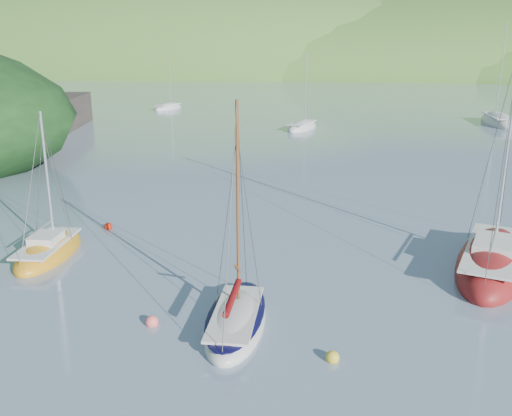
# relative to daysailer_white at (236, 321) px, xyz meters

# --- Properties ---
(ground) EXTENTS (700.00, 700.00, 0.00)m
(ground) POSITION_rel_daysailer_white_xyz_m (-0.44, -2.00, -0.21)
(ground) COLOR slate
(ground) RESTS_ON ground
(shoreline_hills) EXTENTS (690.00, 135.00, 56.00)m
(shoreline_hills) POSITION_rel_daysailer_white_xyz_m (-10.10, 170.43, -0.21)
(shoreline_hills) COLOR #2C5E24
(shoreline_hills) RESTS_ON ground
(daysailer_white) EXTENTS (2.21, 5.80, 8.87)m
(daysailer_white) POSITION_rel_daysailer_white_xyz_m (0.00, 0.00, 0.00)
(daysailer_white) COLOR silver
(daysailer_white) RESTS_ON ground
(sloop_red) EXTENTS (5.64, 9.38, 13.13)m
(sloop_red) POSITION_rel_daysailer_white_xyz_m (10.75, 7.05, 0.03)
(sloop_red) COLOR maroon
(sloop_red) RESTS_ON ground
(sailboat_yellow) EXTENTS (2.55, 5.84, 7.62)m
(sailboat_yellow) POSITION_rel_daysailer_white_xyz_m (-10.35, 5.70, -0.03)
(sailboat_yellow) COLOR orange
(sailboat_yellow) RESTS_ON ground
(distant_sloop_a) EXTENTS (4.20, 6.90, 9.29)m
(distant_sloop_a) POSITION_rel_daysailer_white_xyz_m (-0.59, 46.37, -0.04)
(distant_sloop_a) COLOR silver
(distant_sloop_a) RESTS_ON ground
(distant_sloop_b) EXTENTS (3.50, 9.21, 12.99)m
(distant_sloop_b) POSITION_rel_daysailer_white_xyz_m (22.54, 53.43, 0.00)
(distant_sloop_b) COLOR silver
(distant_sloop_b) RESTS_ON ground
(distant_sloop_c) EXTENTS (3.83, 6.15, 8.28)m
(distant_sloop_c) POSITION_rel_daysailer_white_xyz_m (-20.98, 61.74, -0.05)
(distant_sloop_c) COLOR silver
(distant_sloop_c) RESTS_ON ground
(mooring_buoys) EXTENTS (23.36, 12.22, 0.49)m
(mooring_buoys) POSITION_rel_daysailer_white_xyz_m (-0.03, 3.00, -0.09)
(mooring_buoys) COLOR gold
(mooring_buoys) RESTS_ON ground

